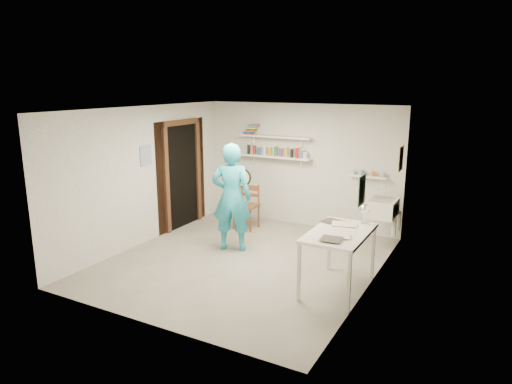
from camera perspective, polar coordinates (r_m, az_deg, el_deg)
The scene contains 27 objects.
floor at distance 7.40m, azimuth -1.49°, elevation -8.65°, with size 4.00×4.50×0.02m, color slate.
ceiling at distance 6.87m, azimuth -1.61°, elevation 10.41°, with size 4.00×4.50×0.02m, color silver.
wall_back at distance 9.03m, azimuth 5.63°, elevation 3.35°, with size 4.00×0.02×2.40m, color silver.
wall_front at distance 5.27m, azimuth -13.91°, elevation -4.35°, with size 4.00×0.02×2.40m, color silver.
wall_left at distance 8.20m, azimuth -13.82°, elevation 2.00°, with size 0.02×4.50×2.40m, color silver.
wall_right at distance 6.31m, azimuth 14.50°, elevation -1.44°, with size 0.02×4.50×2.40m, color silver.
doorway_recess at distance 9.02m, azimuth -9.21°, elevation 1.94°, with size 0.02×0.90×2.00m, color black.
corridor_box at distance 9.45m, azimuth -12.65°, elevation 2.62°, with size 1.40×1.50×2.10m, color brown.
door_lintel at distance 8.86m, azimuth -9.36°, elevation 8.59°, with size 0.06×1.05×0.10m, color brown.
door_jamb_near at distance 8.62m, azimuth -11.12°, elevation 1.33°, with size 0.06×0.10×2.00m, color brown.
door_jamb_far at distance 9.40m, azimuth -7.26°, elevation 2.47°, with size 0.06×0.10×2.00m, color brown.
shelf_lower at distance 9.09m, azimuth 2.41°, elevation 4.43°, with size 1.50×0.22×0.03m, color white.
shelf_upper at distance 9.03m, azimuth 2.44°, elevation 6.93°, with size 1.50×0.22×0.03m, color white.
ledge_shelf at distance 8.54m, azimuth 13.76°, elevation 1.89°, with size 0.70×0.14×0.03m, color white.
poster_left at distance 8.17m, azimuth -13.61°, elevation 4.46°, with size 0.01×0.28×0.36m, color #334C7F.
poster_right_a at distance 7.97m, azimuth 17.68°, elevation 3.98°, with size 0.01×0.34×0.42m, color #995933.
poster_right_b at distance 5.72m, azimuth 13.11°, elevation 0.23°, with size 0.01×0.30×0.38m, color #3F724C.
belfast_sink at distance 8.09m, azimuth 15.47°, elevation -1.89°, with size 0.48×0.60×0.30m, color white.
man at distance 7.63m, azimuth -3.06°, elevation -0.67°, with size 0.67×0.44×1.83m, color #259FBA.
wall_clock at distance 7.70m, azimuth -1.81°, elevation 1.80°, with size 0.33×0.33×0.04m, color beige.
wooden_chair at distance 8.84m, azimuth -1.25°, elevation -1.72°, with size 0.43×0.41×0.92m, color brown.
work_table at distance 6.40m, azimuth 10.23°, elevation -8.43°, with size 0.75×1.24×0.83m, color white.
desk_lamp at distance 6.60m, azimuth 13.52°, elevation -2.10°, with size 0.16×0.16×0.16m, color white.
spray_cans at distance 9.07m, azimuth 2.42°, elevation 5.05°, with size 1.34×0.06×0.17m.
book_stack at distance 9.27m, azimuth -0.58°, elevation 7.81°, with size 0.30×0.14×0.20m.
ledge_pots at distance 8.52m, azimuth 13.78°, elevation 2.29°, with size 0.48×0.07×0.09m.
papers at distance 6.25m, azimuth 10.40°, elevation -4.78°, with size 0.30×0.22×0.03m.
Camera 1 is at (3.42, -5.94, 2.78)m, focal length 32.00 mm.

